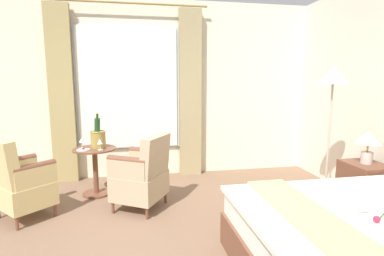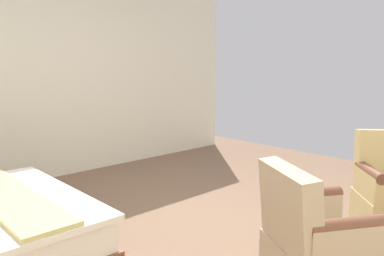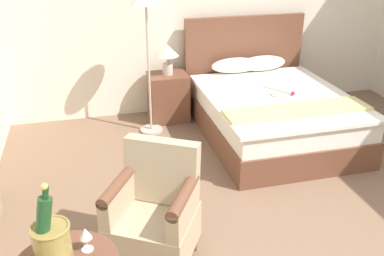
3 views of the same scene
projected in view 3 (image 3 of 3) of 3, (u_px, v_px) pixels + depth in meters
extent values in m
plane|color=brown|center=(316.00, 246.00, 3.42)|extent=(7.63, 7.63, 0.00)
cube|color=silver|center=(208.00, 2.00, 5.54)|extent=(5.42, 0.12, 2.87)
cube|color=brown|center=(272.00, 126.00, 5.12)|extent=(1.56, 2.00, 0.31)
cube|color=white|center=(274.00, 105.00, 5.00)|extent=(1.52, 1.94, 0.22)
cube|color=white|center=(277.00, 97.00, 4.89)|extent=(1.59, 1.88, 0.04)
cube|color=#CEC37A|center=(298.00, 110.00, 4.45)|extent=(1.56, 0.36, 0.03)
cube|color=brown|center=(244.00, 52.00, 5.76)|extent=(1.64, 0.08, 0.95)
ellipsoid|color=white|center=(236.00, 65.00, 5.59)|extent=(0.66, 0.25, 0.21)
ellipsoid|color=white|center=(262.00, 63.00, 5.67)|extent=(0.66, 0.25, 0.21)
cylinder|color=#2D6628|center=(278.00, 90.00, 4.99)|extent=(0.23, 0.35, 0.01)
sphere|color=#DB2342|center=(293.00, 93.00, 4.85)|extent=(0.05, 0.05, 0.05)
ellipsoid|color=#33702D|center=(270.00, 84.00, 5.17)|extent=(0.05, 0.04, 0.01)
cube|color=white|center=(275.00, 94.00, 4.87)|extent=(0.09, 0.11, 0.00)
cube|color=brown|center=(168.00, 97.00, 5.56)|extent=(0.49, 0.42, 0.62)
sphere|color=olive|center=(187.00, 86.00, 5.56)|extent=(0.02, 0.02, 0.02)
cylinder|color=#C0B0A6|center=(168.00, 69.00, 5.39)|extent=(0.13, 0.13, 0.14)
cylinder|color=tan|center=(167.00, 60.00, 5.34)|extent=(0.02, 0.02, 0.10)
cone|color=beige|center=(167.00, 50.00, 5.29)|extent=(0.29, 0.29, 0.14)
cylinder|color=#BCAF9F|center=(151.00, 130.00, 5.35)|extent=(0.28, 0.28, 0.03)
cylinder|color=#BCAF9F|center=(149.00, 71.00, 5.02)|extent=(0.03, 0.03, 1.51)
cylinder|color=olive|center=(52.00, 244.00, 2.29)|extent=(0.20, 0.20, 0.22)
torus|color=olive|center=(49.00, 227.00, 2.24)|extent=(0.21, 0.21, 0.02)
cylinder|color=white|center=(50.00, 231.00, 2.25)|extent=(0.18, 0.18, 0.03)
cylinder|color=#1E4723|center=(43.00, 223.00, 2.21)|extent=(0.13, 0.10, 0.30)
cylinder|color=#193D1E|center=(45.00, 192.00, 2.16)|extent=(0.04, 0.04, 0.08)
sphere|color=gold|center=(44.00, 187.00, 2.14)|extent=(0.04, 0.04, 0.04)
cylinder|color=white|center=(88.00, 249.00, 2.41)|extent=(0.07, 0.07, 0.01)
cylinder|color=white|center=(87.00, 243.00, 2.40)|extent=(0.01, 0.01, 0.08)
cone|color=white|center=(85.00, 233.00, 2.37)|extent=(0.07, 0.07, 0.07)
cylinder|color=brown|center=(136.00, 231.00, 3.48)|extent=(0.04, 0.04, 0.14)
cylinder|color=brown|center=(195.00, 243.00, 3.35)|extent=(0.04, 0.04, 0.14)
cube|color=tan|center=(153.00, 232.00, 3.12)|extent=(0.78, 0.76, 0.31)
cube|color=tan|center=(162.00, 171.00, 3.14)|extent=(0.56, 0.42, 0.50)
cube|color=tan|center=(119.00, 198.00, 3.05)|extent=(0.33, 0.48, 0.22)
cylinder|color=brown|center=(118.00, 185.00, 3.00)|extent=(0.33, 0.48, 0.09)
cube|color=tan|center=(184.00, 210.00, 2.93)|extent=(0.33, 0.48, 0.22)
cylinder|color=brown|center=(183.00, 196.00, 2.88)|extent=(0.33, 0.48, 0.09)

